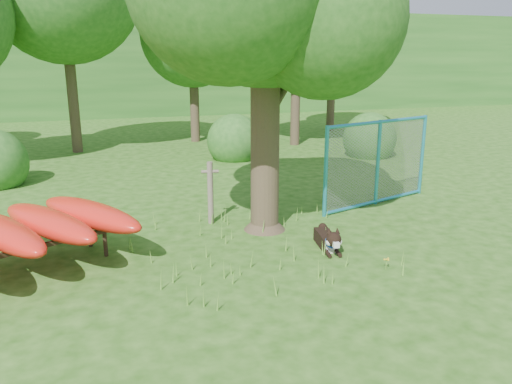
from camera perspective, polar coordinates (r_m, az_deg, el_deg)
name	(u,v)px	position (r m, az deg, el deg)	size (l,w,h in m)	color
ground	(268,273)	(7.93, 1.35, -9.28)	(80.00, 80.00, 0.00)	#1E4B0F
wooden_post	(210,191)	(10.07, -5.24, 0.09)	(0.35, 0.13, 1.28)	#64574B
kayak_rack	(26,228)	(8.63, -24.76, -3.73)	(3.78, 3.41, 0.91)	black
husky_dog	(328,240)	(8.89, 8.28, -5.44)	(0.42, 1.12, 0.50)	black
fence_section	(378,163)	(11.65, 13.75, 3.28)	(3.19, 1.09, 3.23)	teal
wildflower_clump	(387,260)	(8.26, 14.70, -7.56)	(0.09, 0.09, 0.20)	#5F9832
bg_tree_c	(192,35)	(20.20, -7.29, 17.36)	(4.00, 4.00, 6.12)	#392D1F
bg_tree_d	(297,6)	(19.37, 4.75, 20.42)	(4.80, 4.80, 7.50)	#392D1F
bg_tree_e	(334,11)	(23.35, 8.95, 19.74)	(4.60, 4.60, 7.55)	#392D1F
shrub_right	(368,156)	(17.59, 12.72, 4.01)	(1.80, 1.80, 1.80)	#255C1D
shrub_mid	(234,159)	(16.73, -2.48, 3.81)	(1.80, 1.80, 1.80)	#255C1D
wooded_hillside	(126,62)	(34.89, -14.64, 14.18)	(80.00, 12.00, 6.00)	#255C1D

